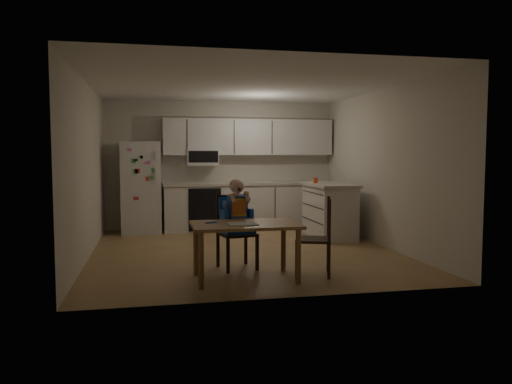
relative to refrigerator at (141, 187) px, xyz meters
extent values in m
cube|color=olive|center=(1.55, -2.15, -0.85)|extent=(4.50, 5.00, 0.01)
cube|color=beige|center=(1.55, 0.35, 0.40)|extent=(4.50, 0.02, 2.50)
cube|color=beige|center=(-0.70, -2.15, 0.40)|extent=(0.02, 5.00, 2.50)
cube|color=beige|center=(3.80, -2.15, 0.40)|extent=(0.02, 5.00, 2.50)
cube|color=white|center=(1.55, -2.15, 1.65)|extent=(4.50, 5.00, 0.01)
cube|color=silver|center=(0.00, 0.00, 0.00)|extent=(0.72, 0.70, 1.70)
cube|color=silver|center=(2.08, 0.05, -0.42)|extent=(3.34, 0.60, 0.86)
cube|color=beige|center=(2.08, 0.04, 0.04)|extent=(3.37, 0.62, 0.05)
cube|color=black|center=(1.16, -0.26, -0.42)|extent=(0.60, 0.02, 0.80)
cube|color=silver|center=(2.08, 0.18, 0.95)|extent=(3.34, 0.34, 0.70)
cube|color=silver|center=(1.16, 0.15, 0.57)|extent=(0.60, 0.38, 0.33)
cube|color=silver|center=(3.25, -1.22, -0.40)|extent=(0.62, 1.23, 0.90)
cube|color=beige|center=(3.25, -1.22, 0.08)|extent=(0.68, 1.29, 0.05)
cylinder|color=#D64411|center=(3.06, -1.03, 0.15)|extent=(0.08, 0.08, 0.10)
cube|color=brown|center=(1.26, -3.82, -0.20)|extent=(1.25, 0.80, 0.04)
cylinder|color=brown|center=(0.71, -4.15, -0.53)|extent=(0.06, 0.06, 0.63)
cylinder|color=brown|center=(0.71, -3.49, -0.53)|extent=(0.06, 0.06, 0.63)
cylinder|color=brown|center=(1.81, -4.15, -0.53)|extent=(0.06, 0.06, 0.63)
cylinder|color=brown|center=(1.81, -3.49, -0.53)|extent=(0.06, 0.06, 0.63)
cube|color=#A2A3A7|center=(1.21, -3.91, -0.18)|extent=(0.33, 0.28, 0.01)
cylinder|color=blue|center=(0.86, -3.73, -0.17)|extent=(0.12, 0.06, 0.02)
cube|color=black|center=(1.26, -3.25, -0.40)|extent=(0.51, 0.51, 0.03)
cube|color=black|center=(1.10, -3.48, -0.63)|extent=(0.04, 0.04, 0.43)
cube|color=black|center=(1.03, -3.10, -0.63)|extent=(0.04, 0.04, 0.43)
cube|color=black|center=(1.49, -3.41, -0.63)|extent=(0.04, 0.04, 0.43)
cube|color=black|center=(1.41, -3.02, -0.63)|extent=(0.04, 0.04, 0.43)
cube|color=black|center=(1.22, -3.06, -0.13)|extent=(0.43, 0.12, 0.52)
cube|color=blue|center=(1.26, -3.25, -0.33)|extent=(0.45, 0.42, 0.10)
cube|color=blue|center=(1.23, -3.11, -0.11)|extent=(0.40, 0.14, 0.35)
cube|color=#6085E1|center=(1.26, -3.27, -0.27)|extent=(0.35, 0.32, 0.02)
cube|color=#3460B4|center=(1.26, -3.24, -0.04)|extent=(0.25, 0.19, 0.27)
cube|color=#C8641C|center=(1.27, -3.31, -0.05)|extent=(0.19, 0.05, 0.21)
sphere|color=beige|center=(1.26, -3.25, 0.21)|extent=(0.21, 0.21, 0.18)
ellipsoid|color=olive|center=(1.26, -3.25, 0.23)|extent=(0.20, 0.19, 0.15)
cube|color=black|center=(2.11, -3.77, -0.41)|extent=(0.53, 0.53, 0.03)
cube|color=black|center=(1.99, -3.53, -0.64)|extent=(0.04, 0.04, 0.42)
cube|color=black|center=(2.35, -3.65, -0.64)|extent=(0.04, 0.04, 0.42)
cube|color=black|center=(1.87, -3.89, -0.64)|extent=(0.04, 0.04, 0.42)
cube|color=black|center=(2.23, -4.01, -0.64)|extent=(0.04, 0.04, 0.42)
cube|color=black|center=(2.29, -3.83, -0.15)|extent=(0.17, 0.41, 0.50)
camera|label=1|loc=(0.20, -9.52, 0.64)|focal=35.00mm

